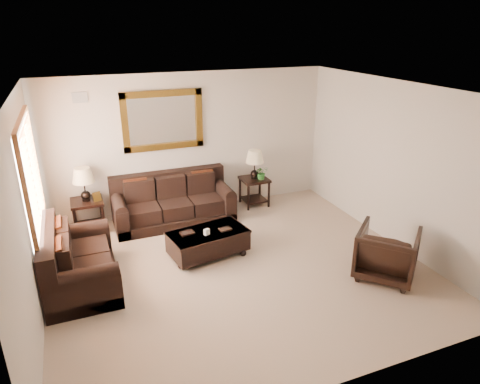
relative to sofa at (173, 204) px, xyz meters
name	(u,v)px	position (x,y,z in m)	size (l,w,h in m)	color
room	(238,187)	(0.52, -2.07, 1.02)	(5.51, 5.01, 2.71)	gray
window	(32,177)	(-2.18, -1.17, 1.22)	(0.07, 1.96, 1.66)	white
mirror	(163,120)	(0.00, 0.40, 1.52)	(1.50, 0.06, 1.10)	#4E370F
air_vent	(80,97)	(-1.38, 0.41, 2.02)	(0.25, 0.02, 0.18)	#999999
sofa	(173,204)	(0.00, 0.00, 0.00)	(2.20, 0.95, 0.90)	black
loveseat	(76,265)	(-1.79, -1.63, 0.01)	(0.97, 1.63, 0.92)	black
end_table_left	(85,191)	(-1.51, 0.12, 0.46)	(0.55, 0.55, 1.20)	black
end_table_right	(255,170)	(1.74, 0.13, 0.43)	(0.53, 0.53, 1.16)	black
coffee_table	(208,240)	(0.21, -1.50, -0.06)	(1.33, 0.86, 0.53)	black
armchair	(387,251)	(2.46, -3.06, 0.10)	(0.82, 0.77, 0.84)	black
potted_plant	(262,174)	(1.85, 0.03, 0.36)	(0.25, 0.28, 0.22)	#215C1F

